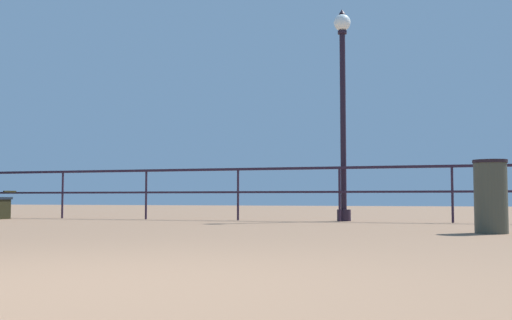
{
  "coord_description": "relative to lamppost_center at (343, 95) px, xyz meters",
  "views": [
    {
      "loc": [
        1.77,
        -2.53,
        0.44
      ],
      "look_at": [
        -1.48,
        8.1,
        1.15
      ],
      "focal_mm": 41.92,
      "sensor_mm": 36.0,
      "label": 1
    }
  ],
  "objects": [
    {
      "name": "trash_bin",
      "position": [
        2.35,
        -3.39,
        -1.95
      ],
      "size": [
        0.42,
        0.42,
        0.92
      ],
      "color": "#3F4033",
      "rests_on": "ground_plane"
    },
    {
      "name": "pier_railing",
      "position": [
        -0.04,
        -0.22,
        -1.65
      ],
      "size": [
        24.09,
        0.05,
        1.03
      ],
      "color": "#281929",
      "rests_on": "ground_plane"
    },
    {
      "name": "ground_plane",
      "position": [
        -0.04,
        -8.82,
        -2.41
      ],
      "size": [
        60.0,
        60.0,
        0.0
      ],
      "primitive_type": "plane",
      "color": "#856349"
    },
    {
      "name": "lamppost_center",
      "position": [
        0.0,
        0.0,
        0.0
      ],
      "size": [
        0.33,
        0.33,
        4.09
      ],
      "color": "black",
      "rests_on": "ground_plane"
    }
  ]
}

